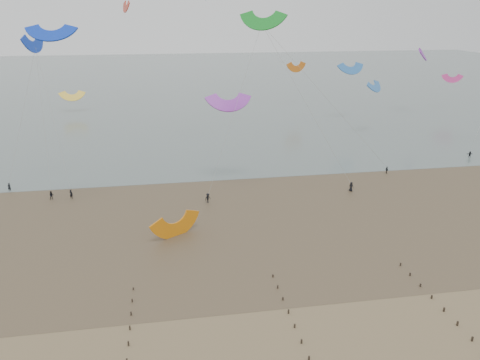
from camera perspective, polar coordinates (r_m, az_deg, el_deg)
name	(u,v)px	position (r m, az deg, el deg)	size (l,w,h in m)	color
ground	(262,340)	(52.71, 2.71, -18.94)	(500.00, 500.00, 0.00)	brown
sea_and_shore	(198,213)	(81.58, -5.15, -4.01)	(500.00, 665.00, 0.03)	#475654
kitesurfer_lead	(71,194)	(92.47, -19.89, -1.62)	(0.65, 0.43, 1.80)	black
kitesurfers	(318,179)	(95.90, 9.46, 0.09)	(104.89, 18.47, 1.88)	black
grounded_kite	(177,236)	(74.03, -7.74, -6.75)	(7.42, 3.89, 5.66)	orange
kites_airborne	(155,55)	(128.98, -10.32, 14.72)	(245.70, 101.54, 42.07)	#E73990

